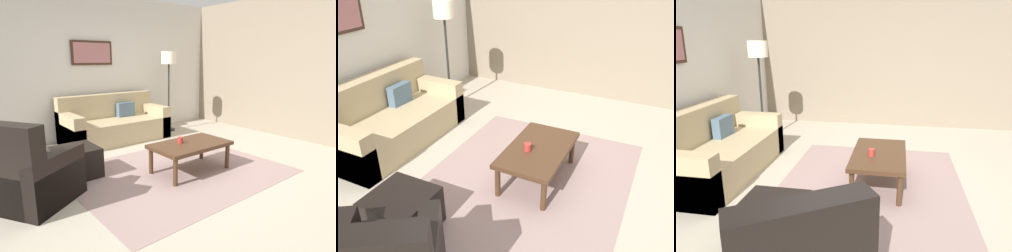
{
  "view_description": "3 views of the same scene",
  "coord_description": "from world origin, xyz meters",
  "views": [
    {
      "loc": [
        -2.49,
        -2.9,
        1.54
      ],
      "look_at": [
        -0.01,
        0.19,
        0.63
      ],
      "focal_mm": 30.81,
      "sensor_mm": 36.0,
      "label": 1
    },
    {
      "loc": [
        -2.99,
        -1.24,
        2.4
      ],
      "look_at": [
        0.03,
        0.25,
        0.66
      ],
      "focal_mm": 37.19,
      "sensor_mm": 36.0,
      "label": 2
    },
    {
      "loc": [
        -3.43,
        -0.3,
        1.77
      ],
      "look_at": [
        -0.0,
        0.31,
        0.78
      ],
      "focal_mm": 33.54,
      "sensor_mm": 36.0,
      "label": 3
    }
  ],
  "objects": [
    {
      "name": "couch_main",
      "position": [
        0.12,
        2.08,
        0.3
      ],
      "size": [
        1.99,
        0.95,
        0.88
      ],
      "color": "tan",
      "rests_on": "ground_plane"
    },
    {
      "name": "lamp_standing",
      "position": [
        1.45,
        1.99,
        1.41
      ],
      "size": [
        0.32,
        0.32,
        1.71
      ],
      "color": "black",
      "rests_on": "ground_plane"
    },
    {
      "name": "cup",
      "position": [
        0.05,
        -0.01,
        0.45
      ],
      "size": [
        0.08,
        0.08,
        0.09
      ],
      "primitive_type": "cylinder",
      "color": "#B2332D",
      "rests_on": "coffee_table"
    },
    {
      "name": "ground_plane",
      "position": [
        0.0,
        0.0,
        0.0
      ],
      "size": [
        8.0,
        8.0,
        0.0
      ],
      "primitive_type": "plane",
      "color": "#B2A893"
    },
    {
      "name": "ottoman",
      "position": [
        -1.17,
        0.73,
        0.2
      ],
      "size": [
        0.56,
        0.56,
        0.4
      ],
      "primitive_type": "cube",
      "color": "black",
      "rests_on": "ground_plane"
    },
    {
      "name": "area_rug",
      "position": [
        0.0,
        0.0,
        0.0
      ],
      "size": [
        2.86,
        2.22,
        0.01
      ],
      "primitive_type": "cube",
      "color": "gray",
      "rests_on": "ground_plane"
    },
    {
      "name": "armchair_leather",
      "position": [
        -1.86,
        0.29,
        0.31
      ],
      "size": [
        1.11,
        1.11,
        0.95
      ],
      "color": "black",
      "rests_on": "ground_plane"
    },
    {
      "name": "rear_partition",
      "position": [
        0.0,
        2.6,
        1.4
      ],
      "size": [
        6.0,
        0.12,
        2.8
      ],
      "primitive_type": "cube",
      "color": "silver",
      "rests_on": "ground_plane"
    },
    {
      "name": "coffee_table",
      "position": [
        0.16,
        -0.09,
        0.36
      ],
      "size": [
        1.1,
        0.64,
        0.41
      ],
      "color": "#472D1C",
      "rests_on": "ground_plane"
    },
    {
      "name": "framed_artwork",
      "position": [
        -0.04,
        2.51,
        1.67
      ],
      "size": [
        0.83,
        0.04,
        0.46
      ],
      "color": "#382316"
    },
    {
      "name": "stone_feature_panel",
      "position": [
        3.0,
        0.0,
        1.4
      ],
      "size": [
        0.12,
        5.2,
        2.8
      ],
      "primitive_type": "cube",
      "color": "gray",
      "rests_on": "ground_plane"
    }
  ]
}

